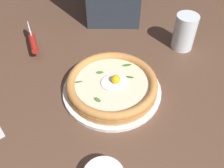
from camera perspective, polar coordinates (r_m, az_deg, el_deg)
The scene contains 5 objects.
ground_plane at distance 0.73m, azimuth -1.88°, elevation -5.02°, with size 2.40×2.40×0.03m, color brown.
pizza_plate at distance 0.74m, azimuth 0.00°, elevation -1.39°, with size 0.28×0.28×0.01m, color white.
pizza at distance 0.72m, azimuth 0.01°, elevation -0.06°, with size 0.26×0.26×0.05m.
pizza_cutter at distance 0.91m, azimuth -17.34°, elevation 9.41°, with size 0.03×0.15×0.08m.
drinking_glass at distance 0.91m, azimuth 15.76°, elevation 10.64°, with size 0.07×0.07×0.12m.
Camera 1 is at (-0.11, -0.45, 0.55)m, focal length 41.01 mm.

